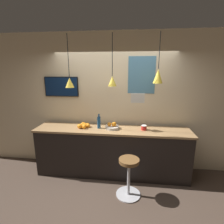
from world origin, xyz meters
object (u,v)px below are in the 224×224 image
fruit_bowl (112,126)px  spread_jar (144,128)px  bar_stool (129,173)px  mounted_tv (61,87)px  juice_bottle (99,122)px

fruit_bowl → spread_jar: fruit_bowl is taller
bar_stool → mounted_tv: (-1.51, 0.97, 1.35)m
juice_bottle → mounted_tv: mounted_tv is taller
juice_bottle → spread_jar: 0.90m
bar_stool → juice_bottle: (-0.63, 0.64, 0.68)m
juice_bottle → bar_stool: bearing=-45.5°
bar_stool → fruit_bowl: size_ratio=2.47×
fruit_bowl → mounted_tv: size_ratio=0.38×
fruit_bowl → spread_jar: size_ratio=2.60×
fruit_bowl → juice_bottle: size_ratio=0.96×
fruit_bowl → mounted_tv: (-1.15, 0.33, 0.75)m
spread_jar → juice_bottle: bearing=-180.0°
bar_stool → spread_jar: 0.92m
fruit_bowl → mounted_tv: bearing=164.0°
spread_jar → mounted_tv: bearing=169.4°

